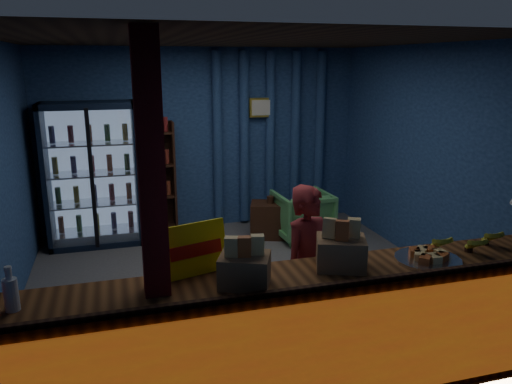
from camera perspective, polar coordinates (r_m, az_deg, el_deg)
ground at (r=5.61m, az=-1.61°, el=-10.60°), size 4.60×4.60×0.00m
room_walls at (r=5.14m, az=-1.74°, el=5.43°), size 4.60×4.60×4.60m
counter at (r=3.78m, az=5.92°, el=-15.88°), size 4.40×0.57×0.99m
support_post at (r=3.21m, az=-11.48°, el=-5.51°), size 0.16×0.16×2.60m
beverage_cooler at (r=6.99m, az=-18.14°, el=1.87°), size 1.20×0.62×1.90m
bottle_shelf at (r=7.18m, az=-11.24°, el=1.49°), size 0.50×0.28×1.60m
curtain_folds at (r=7.49m, az=1.63°, el=6.25°), size 1.74×0.14×2.50m
framed_picture at (r=7.35m, az=0.63°, el=9.63°), size 0.36×0.04×0.28m
shopkeeper at (r=4.20m, az=6.05°, el=-8.90°), size 0.62×0.53×1.44m
green_chair at (r=6.95m, az=5.31°, el=-2.63°), size 0.75×0.77×0.67m
side_table at (r=7.01m, az=1.65°, el=-3.18°), size 0.64×0.55×0.59m
yellow_sign at (r=3.51m, az=-6.89°, el=-6.49°), size 0.47×0.22×0.37m
snack_box_left at (r=3.33m, az=-1.31°, el=-8.66°), size 0.41×0.38×0.35m
snack_box_centre at (r=3.65m, az=9.68°, el=-6.61°), size 0.42×0.39×0.37m
pastry_tray at (r=3.96m, az=19.05°, el=-7.14°), size 0.49×0.49×0.08m
banana_bunches at (r=4.28m, az=22.93°, el=-5.19°), size 0.69×0.28×0.15m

